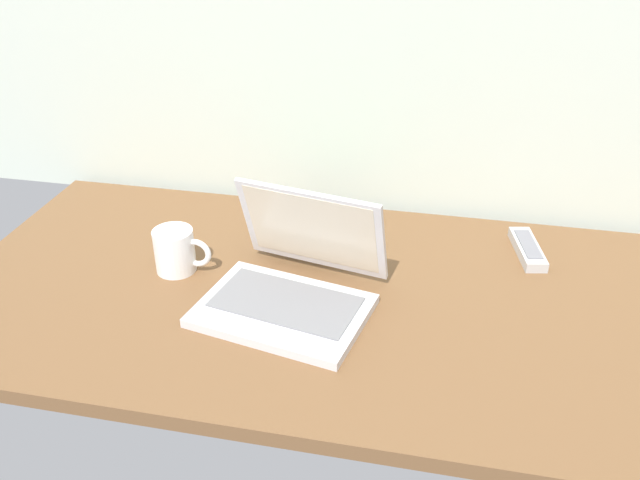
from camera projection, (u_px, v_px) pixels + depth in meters
The scene contains 5 objects.
desk at pixel (347, 302), 1.33m from camera, with size 1.60×0.76×0.03m.
laptop at pixel (293, 281), 1.28m from camera, with size 0.36×0.34×0.21m.
coffee_mug at pixel (176, 251), 1.38m from camera, with size 0.12×0.08×0.09m.
remote_control_near at pixel (528, 249), 1.45m from camera, with size 0.08×0.17×0.02m.
book_stack at pixel (317, 227), 1.50m from camera, with size 0.21×0.18×0.06m.
Camera 1 is at (0.17, -1.07, 0.79)m, focal length 37.59 mm.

